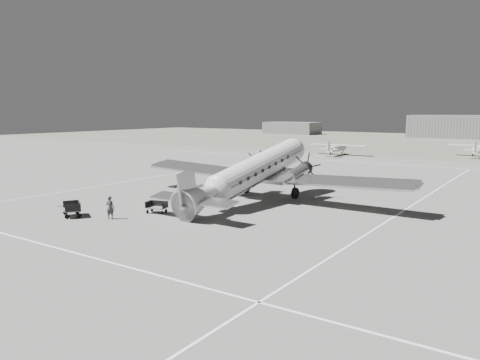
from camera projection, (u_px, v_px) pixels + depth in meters
name	position (u px, v px, depth m)	size (l,w,h in m)	color
ground	(224.00, 210.00, 37.39)	(260.00, 260.00, 0.00)	slate
taxi_line_near	(76.00, 253.00, 25.94)	(60.00, 0.15, 0.01)	white
taxi_line_right	(372.00, 231.00, 30.71)	(0.15, 80.00, 0.01)	white
taxi_line_left	(152.00, 177.00, 55.59)	(0.15, 60.00, 0.01)	white
taxi_line_horizon	(382.00, 164.00, 70.10)	(90.00, 0.15, 0.01)	white
grass_infield	(452.00, 143.00, 115.08)	(260.00, 90.00, 0.01)	#636153
shed_secondary	(292.00, 128.00, 161.76)	(18.00, 10.00, 4.00)	slate
dc3_airliner	(253.00, 173.00, 40.00)	(26.84, 18.63, 5.11)	#A9A9AB
light_plane_left	(337.00, 149.00, 83.32)	(10.44, 8.47, 2.17)	silver
baggage_cart_near	(157.00, 207.00, 36.08)	(1.61, 1.14, 0.91)	slate
baggage_cart_far	(72.00, 209.00, 34.95)	(1.90, 1.34, 1.08)	slate
ground_crew	(110.00, 207.00, 34.08)	(0.62, 0.41, 1.70)	#2F2F2F
ramp_agent	(180.00, 199.00, 36.50)	(0.94, 0.74, 1.94)	silver
passenger	(200.00, 196.00, 38.55)	(0.87, 0.56, 1.77)	#BABAB8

